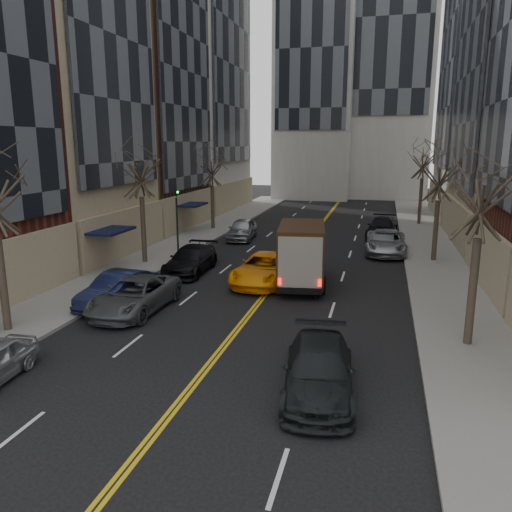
# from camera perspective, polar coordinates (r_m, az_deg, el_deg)

# --- Properties ---
(ground) EXTENTS (160.00, 160.00, 0.00)m
(ground) POSITION_cam_1_polar(r_m,az_deg,el_deg) (12.05, -18.12, -25.95)
(ground) COLOR black
(ground) RESTS_ON ground
(sidewalk_left) EXTENTS (4.00, 66.00, 0.15)m
(sidewalk_left) POSITION_cam_1_polar(r_m,az_deg,el_deg) (38.37, -8.16, 1.64)
(sidewalk_left) COLOR slate
(sidewalk_left) RESTS_ON ground
(sidewalk_right) EXTENTS (4.00, 66.00, 0.15)m
(sidewalk_right) POSITION_cam_1_polar(r_m,az_deg,el_deg) (35.72, 19.64, 0.19)
(sidewalk_right) COLOR slate
(sidewalk_right) RESTS_ON ground
(streetwall_left) EXTENTS (14.00, 49.50, 36.00)m
(streetwall_left) POSITION_cam_1_polar(r_m,az_deg,el_deg) (45.11, -16.13, 22.74)
(streetwall_left) COLOR #562319
(streetwall_left) RESTS_ON ground
(tree_lf_mid) EXTENTS (3.20, 3.20, 8.91)m
(tree_lf_mid) POSITION_cam_1_polar(r_m,az_deg,el_deg) (31.23, -13.15, 10.97)
(tree_lf_mid) COLOR #382D23
(tree_lf_mid) RESTS_ON sidewalk_left
(tree_lf_far) EXTENTS (3.20, 3.20, 8.12)m
(tree_lf_far) POSITION_cam_1_polar(r_m,az_deg,el_deg) (43.21, -5.10, 10.91)
(tree_lf_far) COLOR #382D23
(tree_lf_far) RESTS_ON sidewalk_left
(tree_rt_near) EXTENTS (3.20, 3.20, 8.71)m
(tree_rt_near) POSITION_cam_1_polar(r_m,az_deg,el_deg) (19.09, 24.64, 8.75)
(tree_rt_near) COLOR #382D23
(tree_rt_near) RESTS_ON sidewalk_right
(tree_rt_mid) EXTENTS (3.20, 3.20, 8.32)m
(tree_rt_mid) POSITION_cam_1_polar(r_m,az_deg,el_deg) (32.96, 20.39, 9.85)
(tree_rt_mid) COLOR #382D23
(tree_rt_mid) RESTS_ON sidewalk_right
(tree_rt_far) EXTENTS (3.20, 3.20, 9.11)m
(tree_rt_far) POSITION_cam_1_polar(r_m,az_deg,el_deg) (47.89, 18.65, 11.35)
(tree_rt_far) COLOR #382D23
(tree_rt_far) RESTS_ON sidewalk_right
(traffic_signal) EXTENTS (0.29, 0.26, 4.70)m
(traffic_signal) POSITION_cam_1_polar(r_m,az_deg,el_deg) (32.75, -9.02, 4.57)
(traffic_signal) COLOR black
(traffic_signal) RESTS_ON sidewalk_left
(ups_truck) EXTENTS (3.09, 6.32, 3.33)m
(ups_truck) POSITION_cam_1_polar(r_m,az_deg,el_deg) (26.47, 5.23, 0.22)
(ups_truck) COLOR black
(ups_truck) RESTS_ON ground
(observer_sedan) EXTENTS (2.62, 5.32, 1.49)m
(observer_sedan) POSITION_cam_1_polar(r_m,az_deg,el_deg) (15.51, 7.19, -12.82)
(observer_sedan) COLOR black
(observer_sedan) RESTS_ON ground
(taxi) EXTENTS (2.97, 5.87, 1.59)m
(taxi) POSITION_cam_1_polar(r_m,az_deg,el_deg) (26.86, 0.97, -1.47)
(taxi) COLOR orange
(taxi) RESTS_ON ground
(pedestrian) EXTENTS (0.63, 0.77, 1.83)m
(pedestrian) POSITION_cam_1_polar(r_m,az_deg,el_deg) (24.64, 6.77, -2.60)
(pedestrian) COLOR black
(pedestrian) RESTS_ON ground
(parked_lf_b) EXTENTS (2.08, 4.80, 1.54)m
(parked_lf_b) POSITION_cam_1_polar(r_m,az_deg,el_deg) (24.14, -15.56, -3.68)
(parked_lf_b) COLOR #101633
(parked_lf_b) RESTS_ON ground
(parked_lf_c) EXTENTS (2.63, 5.49, 1.51)m
(parked_lf_c) POSITION_cam_1_polar(r_m,az_deg,el_deg) (23.07, -13.70, -4.36)
(parked_lf_c) COLOR #494C50
(parked_lf_c) RESTS_ON ground
(parked_lf_d) EXTENTS (2.29, 5.27, 1.51)m
(parked_lf_d) POSITION_cam_1_polar(r_m,az_deg,el_deg) (29.35, -7.47, -0.43)
(parked_lf_d) COLOR black
(parked_lf_d) RESTS_ON ground
(parked_lf_e) EXTENTS (2.30, 4.87, 1.61)m
(parked_lf_e) POSITION_cam_1_polar(r_m,az_deg,el_deg) (39.11, -1.61, 3.07)
(parked_lf_e) COLOR #95979C
(parked_lf_e) RESTS_ON ground
(parked_rt_a) EXTENTS (1.58, 4.34, 1.42)m
(parked_rt_a) POSITION_cam_1_polar(r_m,az_deg,el_deg) (35.13, 14.23, 1.40)
(parked_rt_a) COLOR #484C50
(parked_rt_a) RESTS_ON ground
(parked_rt_b) EXTENTS (2.70, 5.75, 1.59)m
(parked_rt_b) POSITION_cam_1_polar(r_m,az_deg,el_deg) (35.19, 14.62, 1.54)
(parked_rt_b) COLOR #9EA2A6
(parked_rt_b) RESTS_ON ground
(parked_rt_c) EXTENTS (2.60, 5.65, 1.60)m
(parked_rt_c) POSITION_cam_1_polar(r_m,az_deg,el_deg) (41.15, 14.22, 3.16)
(parked_rt_c) COLOR black
(parked_rt_c) RESTS_ON ground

